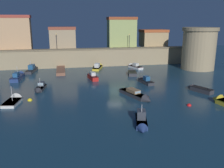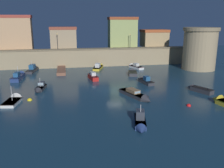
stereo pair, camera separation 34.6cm
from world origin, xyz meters
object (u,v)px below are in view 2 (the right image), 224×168
object	(u,v)px
quay_lamp_1	(130,39)
moored_boat_6	(19,76)
quay_lamp_0	(57,39)
moored_boat_1	(33,69)
moored_boat_9	(140,122)
moored_boat_12	(99,67)
moored_boat_8	(144,80)
moored_boat_2	(133,73)
moored_boat_11	(137,95)
moored_boat_13	(199,89)
moored_boat_7	(134,66)
moored_boat_10	(40,88)
moored_boat_3	(15,100)
mooring_buoy_0	(189,106)
fortress_tower	(200,48)
moored_boat_0	(92,76)
mooring_buoy_1	(30,100)

from	to	relation	value
quay_lamp_1	moored_boat_6	size ratio (longest dim) A/B	0.49
quay_lamp_0	moored_boat_1	size ratio (longest dim) A/B	0.56
moored_boat_9	moored_boat_12	bearing A→B (deg)	-165.62
moored_boat_8	moored_boat_2	bearing A→B (deg)	-7.72
moored_boat_1	moored_boat_9	bearing A→B (deg)	-146.11
quay_lamp_0	moored_boat_11	distance (m)	31.47
moored_boat_13	moored_boat_7	bearing A→B (deg)	-10.86
moored_boat_8	moored_boat_12	size ratio (longest dim) A/B	0.80
moored_boat_1	moored_boat_10	size ratio (longest dim) A/B	1.48
moored_boat_10	moored_boat_11	distance (m)	16.58
moored_boat_1	moored_boat_6	world-z (taller)	moored_boat_6
quay_lamp_1	moored_boat_7	xyz separation A→B (m)	(-0.05, -4.57, -6.55)
moored_boat_13	moored_boat_10	bearing A→B (deg)	54.59
moored_boat_9	moored_boat_13	bearing A→B (deg)	144.24
moored_boat_3	moored_boat_7	xyz separation A→B (m)	(24.49, 22.05, 0.15)
moored_boat_10	moored_boat_11	bearing A→B (deg)	74.02
moored_boat_3	mooring_buoy_0	distance (m)	25.04
fortress_tower	moored_boat_1	xyz separation A→B (m)	(-39.30, 5.10, -4.51)
moored_boat_2	moored_boat_7	bearing A→B (deg)	-6.86
fortress_tower	moored_boat_3	xyz separation A→B (m)	(-39.40, -17.55, -4.80)
moored_boat_7	moored_boat_9	world-z (taller)	moored_boat_9
moored_boat_1	moored_boat_3	size ratio (longest dim) A/B	1.43
moored_boat_6	moored_boat_11	size ratio (longest dim) A/B	0.99
moored_boat_8	moored_boat_13	size ratio (longest dim) A/B	1.10
quay_lamp_0	moored_boat_3	world-z (taller)	quay_lamp_0
quay_lamp_0	fortress_tower	bearing A→B (deg)	-15.12
moored_boat_6	moored_boat_13	xyz separation A→B (m)	(31.11, -15.78, -0.10)
quay_lamp_1	moored_boat_10	world-z (taller)	quay_lamp_1
moored_boat_11	moored_boat_13	world-z (taller)	moored_boat_11
fortress_tower	moored_boat_8	size ratio (longest dim) A/B	1.83
moored_boat_7	moored_boat_6	bearing A→B (deg)	83.56
moored_boat_2	moored_boat_12	bearing A→B (deg)	48.75
moored_boat_1	moored_boat_10	bearing A→B (deg)	-160.30
moored_boat_10	mooring_buoy_0	bearing A→B (deg)	69.32
moored_boat_12	moored_boat_9	bearing A→B (deg)	-161.13
moored_boat_8	moored_boat_6	bearing A→B (deg)	61.50
quay_lamp_1	moored_boat_7	size ratio (longest dim) A/B	0.64
moored_boat_1	moored_boat_8	distance (m)	27.02
moored_boat_0	moored_boat_12	world-z (taller)	moored_boat_12
moored_boat_12	moored_boat_10	bearing A→B (deg)	163.58
quay_lamp_1	moored_boat_10	xyz separation A→B (m)	(-21.40, -21.12, -6.55)
moored_boat_7	moored_boat_10	distance (m)	27.02
fortress_tower	moored_boat_11	xyz separation A→B (m)	(-21.27, -19.13, -4.65)
moored_boat_6	moored_boat_11	distance (m)	26.27
moored_boat_3	moored_boat_12	world-z (taller)	moored_boat_3
moored_boat_9	moored_boat_10	bearing A→B (deg)	-129.51
moored_boat_1	mooring_buoy_1	bearing A→B (deg)	-165.27
fortress_tower	moored_boat_10	distance (m)	38.50
fortress_tower	moored_boat_8	bearing A→B (deg)	-148.79
quay_lamp_0	moored_boat_7	world-z (taller)	quay_lamp_0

